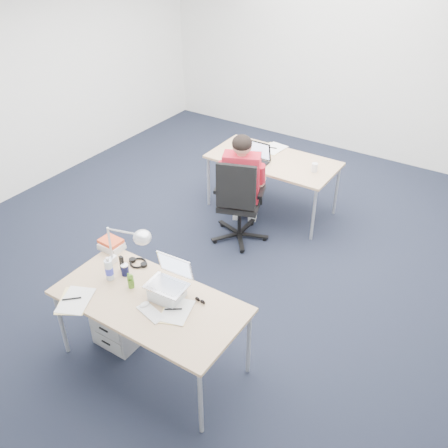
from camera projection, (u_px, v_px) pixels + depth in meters
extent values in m
plane|color=black|center=(211.00, 249.00, 5.88)|extent=(7.00, 7.00, 0.00)
cube|color=silver|center=(340.00, 60.00, 7.55)|extent=(6.00, 0.02, 2.80)
cube|color=silver|center=(19.00, 88.00, 6.47)|extent=(0.02, 7.00, 2.80)
cube|color=tan|center=(149.00, 301.00, 4.08)|extent=(1.60, 0.80, 0.03)
cylinder|color=#B7BABC|center=(61.00, 323.00, 4.38)|extent=(0.04, 0.04, 0.70)
cylinder|color=#B7BABC|center=(201.00, 402.00, 3.70)|extent=(0.04, 0.04, 0.70)
cylinder|color=#B7BABC|center=(117.00, 280.00, 4.87)|extent=(0.04, 0.04, 0.70)
cylinder|color=#B7BABC|center=(249.00, 343.00, 4.19)|extent=(0.04, 0.04, 0.70)
cube|color=tan|center=(273.00, 160.00, 6.25)|extent=(1.60, 0.80, 0.03)
cylinder|color=#B7BABC|center=(209.00, 181.00, 6.54)|extent=(0.04, 0.04, 0.70)
cylinder|color=#B7BABC|center=(314.00, 215.00, 5.86)|extent=(0.04, 0.04, 0.70)
cylinder|color=#B7BABC|center=(237.00, 161.00, 7.03)|extent=(0.04, 0.04, 0.70)
cylinder|color=#B7BABC|center=(337.00, 190.00, 6.35)|extent=(0.04, 0.04, 0.70)
cylinder|color=black|center=(239.00, 219.00, 5.95)|extent=(0.05, 0.05, 0.42)
cube|color=black|center=(240.00, 203.00, 5.83)|extent=(0.60, 0.60, 0.07)
cube|color=black|center=(236.00, 187.00, 5.45)|extent=(0.44, 0.20, 0.53)
cube|color=red|center=(241.00, 177.00, 5.65)|extent=(0.47, 0.37, 0.57)
sphere|color=tan|center=(242.00, 145.00, 5.43)|extent=(0.22, 0.22, 0.22)
cube|color=#97999C|center=(124.00, 313.00, 4.59)|extent=(0.40, 0.50, 0.55)
cube|color=#97999C|center=(239.00, 180.00, 6.73)|extent=(0.40, 0.50, 0.55)
cube|color=white|center=(151.00, 313.00, 3.94)|extent=(0.28, 0.17, 0.01)
ellipsoid|color=white|center=(144.00, 305.00, 4.00)|extent=(0.07, 0.10, 0.03)
cylinder|color=#13163E|center=(125.00, 270.00, 4.32)|extent=(0.08, 0.08, 0.11)
cylinder|color=silver|center=(109.00, 268.00, 4.24)|extent=(0.09, 0.09, 0.22)
cube|color=silver|center=(111.00, 244.00, 4.63)|extent=(0.26, 0.22, 0.10)
cube|color=black|center=(122.00, 263.00, 4.36)|extent=(0.04, 0.03, 0.15)
cube|color=#FFE793|center=(74.00, 301.00, 4.06)|extent=(0.35, 0.39, 0.01)
cube|color=#FFE793|center=(175.00, 311.00, 3.96)|extent=(0.29, 0.35, 0.01)
cylinder|color=white|center=(315.00, 167.00, 5.93)|extent=(0.08, 0.08, 0.11)
cube|color=white|center=(272.00, 149.00, 6.48)|extent=(0.26, 0.36, 0.01)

